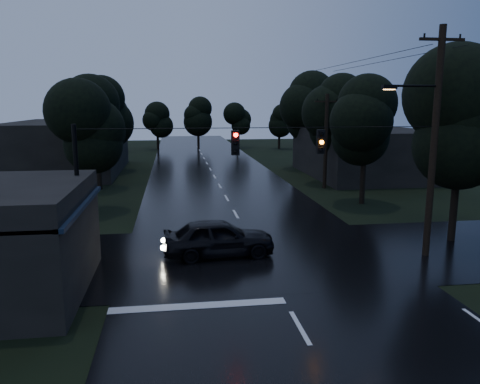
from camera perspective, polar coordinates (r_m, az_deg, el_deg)
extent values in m
cube|color=black|center=(38.69, -2.48, 0.69)|extent=(12.00, 120.00, 0.02)
cube|color=black|center=(21.36, 2.32, -7.75)|extent=(60.00, 9.00, 0.02)
cube|color=black|center=(17.60, -18.74, -1.57)|extent=(0.30, 7.00, 0.15)
cylinder|color=black|center=(15.29, -21.14, -10.22)|extent=(0.10, 0.10, 3.00)
cylinder|color=black|center=(20.90, -17.52, -4.39)|extent=(0.10, 0.10, 3.00)
cube|color=#FFE366|center=(16.35, -19.71, -5.09)|extent=(0.06, 1.60, 0.50)
cube|color=#FFE366|center=(18.91, -18.11, -2.87)|extent=(0.06, 1.20, 0.50)
cube|color=black|center=(45.72, 14.78, 4.69)|extent=(10.00, 14.00, 4.40)
cube|color=black|center=(49.20, -20.22, 5.15)|extent=(10.00, 16.00, 5.00)
cylinder|color=black|center=(22.05, 22.56, 5.31)|extent=(0.30, 0.30, 10.00)
cube|color=black|center=(22.13, 23.42, 16.71)|extent=(2.00, 0.12, 0.12)
cylinder|color=black|center=(21.44, 20.47, 12.02)|extent=(2.20, 0.10, 0.10)
cube|color=black|center=(20.95, 17.75, 12.10)|extent=(0.60, 0.25, 0.18)
cube|color=#FFB266|center=(20.94, 17.73, 11.82)|extent=(0.45, 0.18, 0.03)
cylinder|color=black|center=(37.98, 10.41, 6.04)|extent=(0.30, 0.30, 7.50)
cube|color=black|center=(37.86, 10.58, 10.79)|extent=(2.00, 0.12, 0.12)
cylinder|color=black|center=(19.66, -19.09, -0.93)|extent=(0.18, 0.18, 6.00)
cylinder|color=black|center=(19.29, 2.99, 7.83)|extent=(15.00, 0.03, 0.03)
cube|color=black|center=(19.14, -0.58, 6.02)|extent=(0.32, 0.25, 1.00)
sphere|color=#FF0C07|center=(18.99, -0.52, 5.98)|extent=(0.18, 0.18, 0.18)
cube|color=black|center=(19.93, 9.80, 6.06)|extent=(0.32, 0.25, 1.00)
sphere|color=orange|center=(19.79, 9.93, 6.02)|extent=(0.18, 0.18, 0.18)
cylinder|color=black|center=(25.57, 24.55, -2.37)|extent=(0.36, 0.36, 2.80)
sphere|color=black|center=(25.07, 25.16, 5.22)|extent=(4.48, 4.48, 4.48)
sphere|color=black|center=(25.01, 25.39, 7.96)|extent=(4.48, 4.48, 4.48)
sphere|color=black|center=(25.00, 25.61, 10.70)|extent=(4.48, 4.48, 4.48)
cylinder|color=black|center=(30.89, -17.83, -0.10)|extent=(0.36, 0.36, 2.45)
sphere|color=black|center=(30.49, -18.16, 5.39)|extent=(3.92, 3.92, 3.92)
sphere|color=black|center=(30.42, -18.27, 7.36)|extent=(3.92, 3.92, 3.92)
sphere|color=black|center=(30.38, -18.39, 9.34)|extent=(3.92, 3.92, 3.92)
cylinder|color=black|center=(38.76, -16.77, 2.22)|extent=(0.36, 0.36, 2.62)
sphere|color=black|center=(38.44, -17.03, 6.92)|extent=(4.20, 4.20, 4.20)
sphere|color=black|center=(38.39, -17.13, 8.60)|extent=(4.20, 4.20, 4.20)
sphere|color=black|center=(38.37, -17.22, 10.27)|extent=(4.20, 4.20, 4.20)
cylinder|color=black|center=(48.65, -15.75, 4.05)|extent=(0.36, 0.36, 2.80)
sphere|color=black|center=(48.39, -15.96, 8.04)|extent=(4.48, 4.48, 4.48)
sphere|color=black|center=(48.36, -16.03, 9.46)|extent=(4.48, 4.48, 4.48)
sphere|color=black|center=(48.35, -16.11, 10.88)|extent=(4.48, 4.48, 4.48)
cylinder|color=black|center=(32.95, 14.70, 0.88)|extent=(0.36, 0.36, 2.62)
sphere|color=black|center=(32.57, 14.97, 6.41)|extent=(4.20, 4.20, 4.20)
sphere|color=black|center=(32.51, 15.07, 8.38)|extent=(4.20, 4.20, 4.20)
sphere|color=black|center=(32.49, 15.17, 10.36)|extent=(4.20, 4.20, 4.20)
cylinder|color=black|center=(40.53, 11.16, 2.96)|extent=(0.36, 0.36, 2.80)
sphere|color=black|center=(40.22, 11.33, 7.76)|extent=(4.48, 4.48, 4.48)
sphere|color=black|center=(40.18, 11.40, 9.47)|extent=(4.48, 4.48, 4.48)
sphere|color=black|center=(40.17, 11.46, 11.18)|extent=(4.48, 4.48, 4.48)
cylinder|color=black|center=(50.16, 8.07, 4.64)|extent=(0.36, 0.36, 2.97)
sphere|color=black|center=(49.91, 8.18, 8.76)|extent=(4.76, 4.76, 4.76)
sphere|color=black|center=(49.88, 8.22, 10.23)|extent=(4.76, 4.76, 4.76)
sphere|color=black|center=(49.89, 8.26, 11.69)|extent=(4.76, 4.76, 4.76)
imported|color=black|center=(21.11, -2.61, -5.57)|extent=(5.10, 2.32, 1.70)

